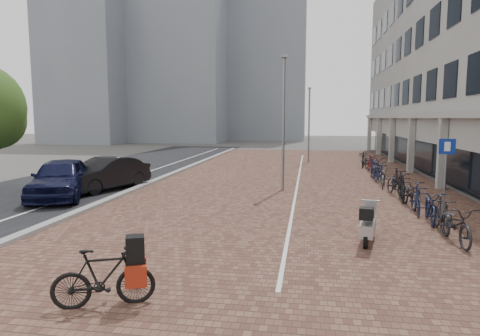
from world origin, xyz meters
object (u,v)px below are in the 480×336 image
at_px(car_navy, 61,178).
at_px(scooter_front, 368,223).
at_px(hero_bike, 104,277).
at_px(parking_sign, 446,162).
at_px(car_dark, 105,174).

distance_m(car_navy, scooter_front, 12.49).
xyz_separation_m(car_navy, hero_bike, (6.58, -9.18, -0.28)).
distance_m(hero_bike, parking_sign, 12.35).
xyz_separation_m(car_navy, parking_sign, (14.85, -0.08, 0.92)).
xyz_separation_m(scooter_front, parking_sign, (3.19, 4.40, 1.21)).
bearing_deg(parking_sign, car_navy, -173.16).
xyz_separation_m(car_navy, scooter_front, (11.66, -4.48, -0.29)).
relative_size(car_dark, parking_sign, 1.76).
xyz_separation_m(car_navy, car_dark, (0.85, 2.14, -0.08)).
height_order(car_navy, scooter_front, car_navy).
distance_m(scooter_front, parking_sign, 5.57).
bearing_deg(scooter_front, car_dark, 160.22).
relative_size(car_navy, parking_sign, 1.89).
bearing_deg(car_dark, parking_sign, 9.97).
height_order(hero_bike, scooter_front, hero_bike).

